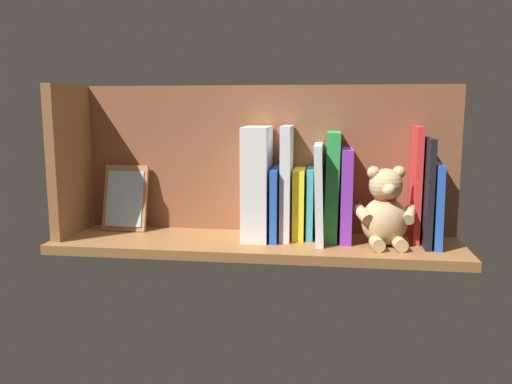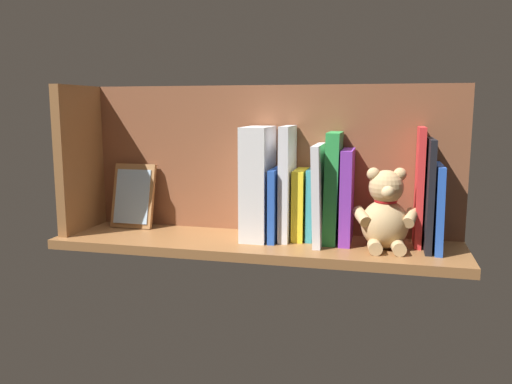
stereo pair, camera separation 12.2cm
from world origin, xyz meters
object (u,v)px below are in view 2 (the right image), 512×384
(teddy_bear, at_px, (385,213))
(book_0, at_px, (437,207))
(picture_frame_leaning, at_px, (133,196))
(dictionary_thick_white, at_px, (259,183))

(teddy_bear, bearing_deg, book_0, -173.53)
(book_0, relative_size, teddy_bear, 1.04)
(teddy_bear, distance_m, picture_frame_leaning, 0.64)
(teddy_bear, relative_size, picture_frame_leaning, 1.09)
(book_0, distance_m, teddy_bear, 0.11)
(teddy_bear, xyz_separation_m, picture_frame_leaning, (0.64, -0.07, 0.00))
(teddy_bear, height_order, dictionary_thick_white, dictionary_thick_white)
(dictionary_thick_white, bearing_deg, teddy_bear, 174.18)
(book_0, xyz_separation_m, dictionary_thick_white, (0.40, -0.00, 0.04))
(teddy_bear, bearing_deg, dictionary_thick_white, -12.44)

